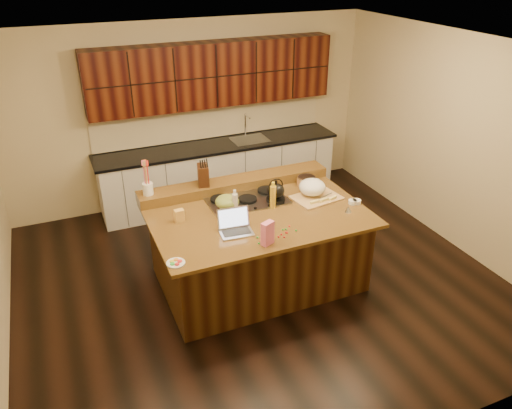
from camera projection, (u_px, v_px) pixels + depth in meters
name	position (u px, v px, depth m)	size (l,w,h in m)	color
room	(258.00, 178.00, 5.40)	(5.52, 5.02, 2.72)	black
island	(258.00, 247.00, 5.81)	(2.40, 1.60, 0.92)	black
back_ledge	(235.00, 183.00, 6.14)	(2.40, 0.30, 0.12)	black
cooktop	(248.00, 200.00, 5.83)	(0.92, 0.52, 0.05)	gray
back_counter	(218.00, 140.00, 7.49)	(3.70, 0.66, 2.40)	silver
kettle	(276.00, 191.00, 5.78)	(0.21, 0.21, 0.19)	black
green_bowl	(227.00, 202.00, 5.58)	(0.27, 0.27, 0.15)	olive
laptop	(235.00, 226.00, 5.21)	(0.36, 0.30, 0.24)	#B7B7BC
oil_bottle	(273.00, 197.00, 5.64)	(0.07, 0.07, 0.27)	gold
vinegar_bottle	(235.00, 204.00, 5.51)	(0.06, 0.06, 0.25)	silver
wooden_tray	(313.00, 190.00, 5.90)	(0.60, 0.47, 0.22)	tan
ramekin_a	(353.00, 202.00, 5.78)	(0.10, 0.10, 0.04)	white
ramekin_b	(357.00, 202.00, 5.79)	(0.10, 0.10, 0.04)	white
ramekin_c	(315.00, 181.00, 6.29)	(0.10, 0.10, 0.04)	white
strainer_bowl	(306.00, 182.00, 6.22)	(0.24, 0.24, 0.09)	#996B3F
kitchen_timer	(348.00, 209.00, 5.60)	(0.08, 0.08, 0.07)	silver
pink_bag	(268.00, 233.00, 4.96)	(0.13, 0.07, 0.25)	pink
candy_plate	(176.00, 263.00, 4.70)	(0.18, 0.18, 0.01)	white
package_box	(179.00, 216.00, 5.39)	(0.10, 0.07, 0.14)	gold
utensil_crock	(148.00, 189.00, 5.71)	(0.12, 0.12, 0.14)	white
knife_block	(203.00, 175.00, 5.91)	(0.12, 0.20, 0.25)	black
gumdrop_0	(281.00, 234.00, 5.16)	(0.02, 0.02, 0.02)	red
gumdrop_1	(286.00, 229.00, 5.26)	(0.02, 0.02, 0.02)	#198C26
gumdrop_2	(262.00, 237.00, 5.12)	(0.02, 0.02, 0.02)	red
gumdrop_3	(259.00, 243.00, 5.01)	(0.02, 0.02, 0.02)	#198C26
gumdrop_4	(289.00, 226.00, 5.31)	(0.02, 0.02, 0.02)	red
gumdrop_5	(257.00, 237.00, 5.11)	(0.02, 0.02, 0.02)	#198C26
gumdrop_6	(286.00, 233.00, 5.19)	(0.02, 0.02, 0.02)	red
gumdrop_7	(296.00, 230.00, 5.23)	(0.02, 0.02, 0.02)	#198C26
gumdrop_8	(287.00, 233.00, 5.19)	(0.02, 0.02, 0.02)	red
gumdrop_9	(263.00, 234.00, 5.17)	(0.02, 0.02, 0.02)	#198C26
gumdrop_10	(284.00, 237.00, 5.11)	(0.02, 0.02, 0.02)	red
gumdrop_11	(283.00, 230.00, 5.25)	(0.02, 0.02, 0.02)	#198C26
gumdrop_12	(278.00, 237.00, 5.12)	(0.02, 0.02, 0.02)	red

